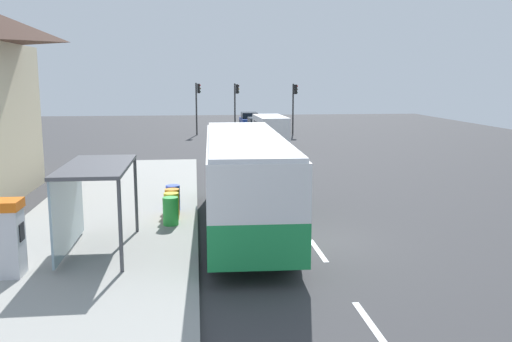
{
  "coord_description": "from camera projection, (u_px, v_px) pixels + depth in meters",
  "views": [
    {
      "loc": [
        -3.32,
        -16.56,
        5.09
      ],
      "look_at": [
        -1.0,
        4.54,
        1.5
      ],
      "focal_mm": 38.81,
      "sensor_mm": 36.0,
      "label": 1
    }
  ],
  "objects": [
    {
      "name": "lane_stripe_seg_0",
      "position": [
        370.0,
        323.0,
        11.58
      ],
      "size": [
        0.16,
        2.2,
        0.01
      ],
      "primitive_type": "cube",
      "color": "silver",
      "rests_on": "ground"
    },
    {
      "name": "recycling_bin_orange",
      "position": [
        172.0,
        202.0,
        19.97
      ],
      "size": [
        0.52,
        0.52,
        0.95
      ],
      "primitive_type": "cylinder",
      "color": "orange",
      "rests_on": "sidewalk_platform"
    },
    {
      "name": "recycling_bin_yellow",
      "position": [
        171.0,
        206.0,
        19.29
      ],
      "size": [
        0.52,
        0.52,
        0.95
      ],
      "primitive_type": "cylinder",
      "color": "yellow",
      "rests_on": "sidewalk_platform"
    },
    {
      "name": "white_van",
      "position": [
        270.0,
        129.0,
        40.9
      ],
      "size": [
        2.17,
        5.26,
        2.3
      ],
      "color": "white",
      "rests_on": "ground"
    },
    {
      "name": "recycling_bin_blue",
      "position": [
        173.0,
        198.0,
        20.66
      ],
      "size": [
        0.52,
        0.52,
        0.95
      ],
      "primitive_type": "cylinder",
      "color": "blue",
      "rests_on": "sidewalk_platform"
    },
    {
      "name": "recycling_bin_green",
      "position": [
        171.0,
        211.0,
        18.6
      ],
      "size": [
        0.52,
        0.52,
        0.95
      ],
      "primitive_type": "cylinder",
      "color": "green",
      "rests_on": "sidewalk_platform"
    },
    {
      "name": "lane_stripe_seg_6",
      "position": [
        244.0,
        147.0,
        40.98
      ],
      "size": [
        0.16,
        2.2,
        0.01
      ],
      "primitive_type": "cube",
      "color": "silver",
      "rests_on": "ground"
    },
    {
      "name": "lane_stripe_seg_1",
      "position": [
        318.0,
        250.0,
        16.48
      ],
      "size": [
        0.16,
        2.2,
        0.01
      ],
      "primitive_type": "cube",
      "color": "silver",
      "rests_on": "ground"
    },
    {
      "name": "sedan_far",
      "position": [
        249.0,
        119.0,
        57.73
      ],
      "size": [
        1.85,
        4.4,
        1.52
      ],
      "color": "navy",
      "rests_on": "ground"
    },
    {
      "name": "sedan_near",
      "position": [
        257.0,
        125.0,
        50.34
      ],
      "size": [
        1.92,
        4.44,
        1.52
      ],
      "color": "#195933",
      "rests_on": "ground"
    },
    {
      "name": "ticket_machine",
      "position": [
        9.0,
        237.0,
        13.74
      ],
      "size": [
        0.66,
        0.76,
        1.94
      ],
      "color": "silver",
      "rests_on": "sidewalk_platform"
    },
    {
      "name": "sidewalk_platform",
      "position": [
        106.0,
        227.0,
        18.69
      ],
      "size": [
        6.2,
        30.0,
        0.18
      ],
      "primitive_type": "cube",
      "color": "#999993",
      "rests_on": "ground"
    },
    {
      "name": "bus_shelter",
      "position": [
        86.0,
        185.0,
        15.58
      ],
      "size": [
        1.8,
        4.0,
        2.5
      ],
      "color": "#4C4C51",
      "rests_on": "sidewalk_platform"
    },
    {
      "name": "lane_stripe_seg_2",
      "position": [
        290.0,
        211.0,
        21.38
      ],
      "size": [
        0.16,
        2.2,
        0.01
      ],
      "primitive_type": "cube",
      "color": "silver",
      "rests_on": "ground"
    },
    {
      "name": "traffic_light_far_side",
      "position": [
        197.0,
        100.0,
        49.21
      ],
      "size": [
        0.49,
        0.28,
        4.64
      ],
      "color": "#2D2D2D",
      "rests_on": "ground"
    },
    {
      "name": "ground_plane",
      "position": [
        255.0,
        169.0,
        31.16
      ],
      "size": [
        56.0,
        92.0,
        0.04
      ],
      "primitive_type": "cube",
      "color": "#38383A"
    },
    {
      "name": "lane_stripe_seg_7",
      "position": [
        239.0,
        140.0,
        45.88
      ],
      "size": [
        0.16,
        2.2,
        0.01
      ],
      "primitive_type": "cube",
      "color": "silver",
      "rests_on": "ground"
    },
    {
      "name": "traffic_light_near_side",
      "position": [
        294.0,
        101.0,
        49.36
      ],
      "size": [
        0.49,
        0.28,
        4.57
      ],
      "color": "#2D2D2D",
      "rests_on": "ground"
    },
    {
      "name": "bus",
      "position": [
        245.0,
        176.0,
        18.48
      ],
      "size": [
        2.8,
        11.07,
        3.21
      ],
      "color": "#1E8C47",
      "rests_on": "ground"
    },
    {
      "name": "lane_stripe_seg_3",
      "position": [
        272.0,
        186.0,
        26.28
      ],
      "size": [
        0.16,
        2.2,
        0.01
      ],
      "primitive_type": "cube",
      "color": "silver",
      "rests_on": "ground"
    },
    {
      "name": "traffic_light_median",
      "position": [
        236.0,
        100.0,
        50.37
      ],
      "size": [
        0.49,
        0.28,
        4.58
      ],
      "color": "#2D2D2D",
      "rests_on": "ground"
    },
    {
      "name": "lane_stripe_seg_5",
      "position": [
        251.0,
        157.0,
        36.08
      ],
      "size": [
        0.16,
        2.2,
        0.01
      ],
      "primitive_type": "cube",
      "color": "silver",
      "rests_on": "ground"
    },
    {
      "name": "lane_stripe_seg_4",
      "position": [
        260.0,
        169.0,
        31.18
      ],
      "size": [
        0.16,
        2.2,
        0.01
      ],
      "primitive_type": "cube",
      "color": "silver",
      "rests_on": "ground"
    }
  ]
}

